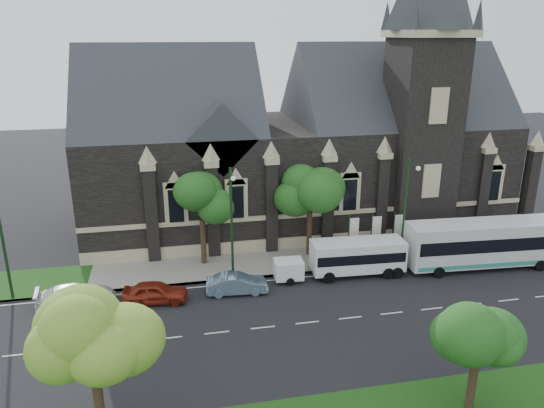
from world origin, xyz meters
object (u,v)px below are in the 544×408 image
object	(u,v)px
tree_park_near	(96,329)
shuttle_bus	(358,255)
banner_flag_left	(352,233)
tree_park_east	(481,327)
car_far_red	(155,292)
street_lamp_mid	(232,219)
tour_coach	(488,243)
banner_flag_center	(375,231)
car_far_white	(76,296)
box_trailer	(288,269)
sedan	(237,284)
banner_flag_right	(397,230)
street_lamp_near	(406,206)
street_lamp_far	(1,235)
tree_walk_right	(312,190)

from	to	relation	value
tree_park_near	shuttle_bus	size ratio (longest dim) A/B	1.15
tree_park_near	banner_flag_left	bearing A→B (deg)	44.54
tree_park_east	car_far_red	size ratio (longest dim) A/B	1.38
street_lamp_mid	tour_coach	size ratio (longest dim) A/B	0.67
banner_flag_center	car_far_white	bearing A→B (deg)	-171.42
street_lamp_mid	car_far_white	xyz separation A→B (m)	(-11.31, -1.65, -4.34)
banner_flag_left	box_trailer	size ratio (longest dim) A/B	1.24
tour_coach	tree_park_east	bearing A→B (deg)	-121.94
street_lamp_mid	banner_flag_center	bearing A→B (deg)	8.82
street_lamp_mid	sedan	distance (m)	4.83
shuttle_bus	banner_flag_right	bearing A→B (deg)	34.76
shuttle_bus	box_trailer	size ratio (longest dim) A/B	2.31
street_lamp_near	shuttle_bus	distance (m)	5.53
street_lamp_far	banner_flag_right	distance (m)	30.47
banner_flag_left	box_trailer	xyz separation A→B (m)	(-6.11, -2.80, -1.42)
street_lamp_mid	box_trailer	world-z (taller)	street_lamp_mid
banner_flag_left	tour_coach	world-z (taller)	banner_flag_left
tour_coach	car_far_red	size ratio (longest dim) A/B	2.96
tree_park_east	banner_flag_center	bearing A→B (deg)	83.43
box_trailer	car_far_white	xyz separation A→B (m)	(-15.49, -0.76, -0.19)
street_lamp_near	car_far_white	bearing A→B (deg)	-176.27
tree_walk_right	banner_flag_left	bearing A→B (deg)	-29.10
tree_walk_right	street_lamp_far	distance (m)	23.50
tree_park_near	sedan	bearing A→B (deg)	60.63
street_lamp_near	tour_coach	distance (m)	7.43
street_lamp_mid	shuttle_bus	world-z (taller)	street_lamp_mid
sedan	shuttle_bus	bearing A→B (deg)	-79.12
tree_park_near	street_lamp_mid	xyz separation A→B (m)	(7.77, 15.86, -1.30)
shuttle_bus	car_far_red	distance (m)	15.74
tree_park_near	tour_coach	distance (m)	32.02
street_lamp_mid	street_lamp_far	size ratio (longest dim) A/B	1.00
box_trailer	sedan	size ratio (longest dim) A/B	0.72
box_trailer	banner_flag_right	bearing A→B (deg)	18.29
street_lamp_mid	banner_flag_right	world-z (taller)	street_lamp_mid
tree_walk_right	street_lamp_far	xyz separation A→B (m)	(-23.21, -3.62, -0.71)
tree_park_east	banner_flag_left	size ratio (longest dim) A/B	1.57
tree_walk_right	street_lamp_mid	world-z (taller)	street_lamp_mid
banner_flag_left	banner_flag_right	world-z (taller)	same
banner_flag_right	banner_flag_left	bearing A→B (deg)	180.00
street_lamp_mid	car_far_white	bearing A→B (deg)	-171.69
tree_park_east	shuttle_bus	xyz separation A→B (m)	(-0.39, 15.52, -2.98)
banner_flag_left	banner_flag_center	size ratio (longest dim) A/B	1.00
sedan	car_far_white	bearing A→B (deg)	92.06
banner_flag_left	banner_flag_center	distance (m)	2.00
street_lamp_mid	shuttle_bus	xyz separation A→B (m)	(9.79, -0.89, -3.47)
car_far_white	sedan	bearing A→B (deg)	-97.39
banner_flag_center	sedan	size ratio (longest dim) A/B	0.89
tree_park_near	box_trailer	distance (m)	19.91
street_lamp_far	car_far_red	world-z (taller)	street_lamp_far
box_trailer	car_far_red	size ratio (longest dim) A/B	0.71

